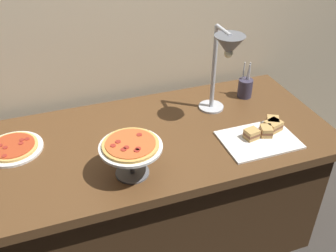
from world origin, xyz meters
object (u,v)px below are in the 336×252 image
Objects in this scene: pizza_plate_center at (131,149)px; sauce_cup_near at (142,138)px; heat_lamp at (226,54)px; utensil_holder at (245,88)px; pizza_plate_front at (13,148)px; sandwich_platter at (262,134)px.

pizza_plate_center is 4.38× the size of sauce_cup_near.
heat_lamp is 0.43m from utensil_holder.
heat_lamp reaches higher than pizza_plate_front.
utensil_holder reaches higher than sandwich_platter.
pizza_plate_front is 0.62m from sauce_cup_near.
pizza_plate_center reaches higher than sauce_cup_near.
pizza_plate_front is at bearing 167.16° from sauce_cup_near.
sandwich_platter is 5.93× the size of sauce_cup_near.
pizza_plate_front is (-1.06, 0.08, -0.36)m from heat_lamp.
pizza_plate_front is 4.49× the size of sauce_cup_near.
sandwich_platter is 1.73× the size of utensil_holder.
heat_lamp is at bearing 7.45° from sauce_cup_near.
sandwich_platter is 0.42m from utensil_holder.
heat_lamp reaches higher than pizza_plate_center.
utensil_holder reaches higher than sauce_cup_near.
utensil_holder is (0.12, 0.40, 0.04)m from sandwich_platter.
pizza_plate_center is at bearing -153.83° from heat_lamp.
pizza_plate_center is at bearing -176.02° from sandwich_platter.
sandwich_platter is at bearing -106.12° from utensil_holder.
pizza_plate_center is 0.70m from sandwich_platter.
heat_lamp is at bearing 26.17° from pizza_plate_center.
heat_lamp is 1.13m from pizza_plate_front.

